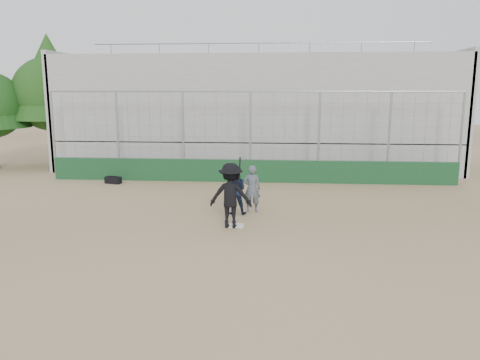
# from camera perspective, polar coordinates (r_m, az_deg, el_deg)

# --- Properties ---
(ground) EXTENTS (90.00, 90.00, 0.00)m
(ground) POSITION_cam_1_polar(r_m,az_deg,el_deg) (14.22, -0.46, -5.62)
(ground) COLOR olive
(ground) RESTS_ON ground
(home_plate) EXTENTS (0.44, 0.44, 0.02)m
(home_plate) POSITION_cam_1_polar(r_m,az_deg,el_deg) (14.22, -0.46, -5.57)
(home_plate) COLOR white
(home_plate) RESTS_ON ground
(backstop) EXTENTS (18.10, 0.25, 4.04)m
(backstop) POSITION_cam_1_polar(r_m,az_deg,el_deg) (20.85, 1.25, 2.36)
(backstop) COLOR #123A1D
(backstop) RESTS_ON ground
(bleachers) EXTENTS (20.25, 6.70, 6.98)m
(bleachers) POSITION_cam_1_polar(r_m,az_deg,el_deg) (25.59, 1.94, 8.36)
(bleachers) COLOR gray
(bleachers) RESTS_ON ground
(tree_left) EXTENTS (4.48, 4.48, 7.00)m
(tree_left) POSITION_cam_1_polar(r_m,az_deg,el_deg) (27.45, -22.19, 10.80)
(tree_left) COLOR #342413
(tree_left) RESTS_ON ground
(batter_at_plate) EXTENTS (1.28, 0.82, 2.07)m
(batter_at_plate) POSITION_cam_1_polar(r_m,az_deg,el_deg) (13.88, -1.15, -1.88)
(batter_at_plate) COLOR black
(batter_at_plate) RESTS_ON ground
(catcher_crouched) EXTENTS (0.81, 0.64, 1.09)m
(catcher_crouched) POSITION_cam_1_polar(r_m,az_deg,el_deg) (15.42, -0.60, -2.22)
(catcher_crouched) COLOR black
(catcher_crouched) RESTS_ON ground
(umpire) EXTENTS (0.58, 0.38, 1.43)m
(umpire) POSITION_cam_1_polar(r_m,az_deg,el_deg) (15.71, 1.46, -1.34)
(umpire) COLOR #4A525E
(umpire) RESTS_ON ground
(equipment_bag) EXTENTS (0.76, 0.48, 0.34)m
(equipment_bag) POSITION_cam_1_polar(r_m,az_deg,el_deg) (21.34, -15.20, -0.01)
(equipment_bag) COLOR black
(equipment_bag) RESTS_ON ground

